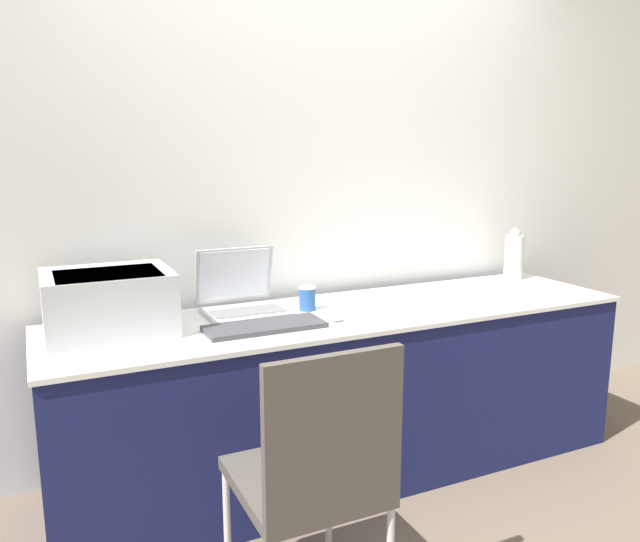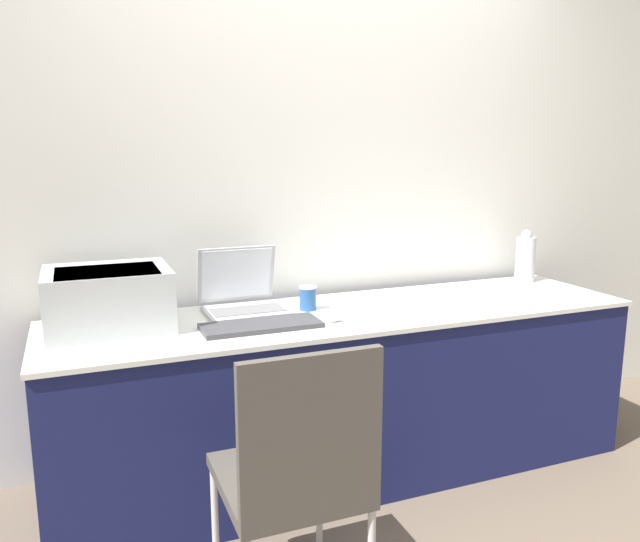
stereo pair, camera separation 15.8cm
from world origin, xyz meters
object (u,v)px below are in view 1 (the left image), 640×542
laptop_left (242,298)px  mouse (337,317)px  external_keyboard (265,327)px  printer (108,300)px  coffee_cup (307,298)px  chair (315,468)px  metal_pitcher (514,256)px

laptop_left → mouse: size_ratio=5.54×
external_keyboard → laptop_left: bearing=89.1°
printer → coffee_cup: 0.82m
laptop_left → chair: (-0.10, -0.97, -0.29)m
mouse → chair: size_ratio=0.07×
coffee_cup → mouse: bearing=-81.2°
mouse → external_keyboard: bearing=175.2°
external_keyboard → coffee_cup: size_ratio=4.47×
metal_pitcher → printer: bearing=-176.9°
printer → metal_pitcher: size_ratio=1.69×
external_keyboard → mouse: bearing=-4.8°
metal_pitcher → chair: size_ratio=0.30×
mouse → metal_pitcher: bearing=15.7°
chair → coffee_cup: bearing=67.2°
laptop_left → coffee_cup: size_ratio=3.32×
mouse → laptop_left: bearing=133.2°
printer → chair: printer is taller
printer → mouse: printer is taller
printer → laptop_left: size_ratio=1.34×
coffee_cup → metal_pitcher: 1.28m
laptop_left → chair: laptop_left is taller
mouse → metal_pitcher: (1.24, 0.35, 0.11)m
chair → printer: bearing=117.3°
mouse → chair: 0.80m
laptop_left → external_keyboard: laptop_left is taller
mouse → metal_pitcher: size_ratio=0.23×
mouse → coffee_cup: bearing=98.8°
coffee_cup → mouse: size_ratio=1.67×
coffee_cup → chair: 0.98m
external_keyboard → metal_pitcher: 1.58m
coffee_cup → chair: chair is taller
printer → coffee_cup: printer is taller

